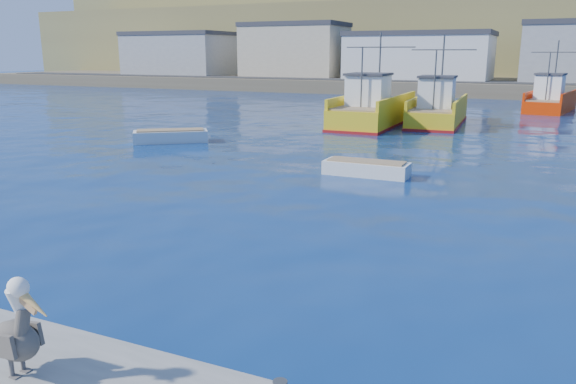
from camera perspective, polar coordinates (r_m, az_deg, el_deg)
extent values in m
plane|color=#072355|center=(12.10, -6.85, -10.62)|extent=(260.00, 260.00, 0.00)
cube|color=brown|center=(81.66, 20.79, 10.13)|extent=(160.00, 30.00, 1.60)
cube|color=brown|center=(107.51, 22.11, 13.51)|extent=(180.00, 40.00, 14.00)
cube|color=brown|center=(127.62, 22.82, 15.62)|extent=(200.00, 40.00, 24.00)
cube|color=#2D2D2D|center=(70.66, 20.16, 10.41)|extent=(150.00, 5.00, 0.10)
cube|color=gray|center=(93.42, -10.91, 13.48)|extent=(16.00, 10.00, 6.00)
cube|color=#333338|center=(93.46, -11.01, 15.50)|extent=(16.32, 10.20, 0.60)
cube|color=tan|center=(83.50, 0.70, 14.03)|extent=(14.00, 9.00, 7.00)
cube|color=#333338|center=(83.59, 0.71, 16.64)|extent=(14.28, 9.18, 0.60)
cube|color=silver|center=(77.97, 13.22, 13.13)|extent=(18.00, 11.00, 5.50)
cube|color=#333338|center=(78.00, 13.35, 15.36)|extent=(18.36, 11.22, 0.60)
cube|color=gold|center=(41.03, 8.71, 7.78)|extent=(3.62, 10.77, 1.40)
cube|color=gold|center=(40.51, 11.09, 9.09)|extent=(0.25, 10.54, 0.70)
cube|color=gold|center=(41.42, 6.49, 9.36)|extent=(0.25, 10.54, 0.70)
cube|color=maroon|center=(41.10, 8.68, 6.88)|extent=(3.69, 10.99, 0.25)
cube|color=#8C7251|center=(40.96, 8.75, 8.82)|extent=(3.33, 10.34, 0.10)
cube|color=white|center=(39.33, 8.15, 10.17)|extent=(2.52, 2.70, 2.00)
cube|color=#333338|center=(39.28, 8.21, 11.77)|extent=(2.70, 3.02, 0.15)
cylinder|color=#4C4C4C|center=(41.85, 9.29, 12.27)|extent=(0.12, 0.12, 5.00)
cylinder|color=#4C4C4C|center=(37.74, 7.49, 11.40)|extent=(0.10, 0.10, 4.00)
cylinder|color=#4C4C4C|center=(41.84, 9.37, 14.32)|extent=(5.02, 0.10, 0.08)
cube|color=gold|center=(42.19, 14.97, 7.51)|extent=(3.68, 9.51, 1.22)
cube|color=gold|center=(41.94, 17.13, 8.65)|extent=(0.64, 9.17, 0.70)
cube|color=gold|center=(42.31, 12.99, 8.95)|extent=(0.64, 9.17, 0.70)
cube|color=maroon|center=(42.25, 14.92, 6.76)|extent=(3.76, 9.70, 0.25)
cube|color=#8C7251|center=(42.12, 15.03, 8.40)|extent=(3.41, 9.12, 0.10)
cube|color=white|center=(40.65, 14.87, 9.71)|extent=(2.37, 2.45, 2.00)
cube|color=#333338|center=(40.59, 14.97, 11.26)|extent=(2.55, 2.74, 0.15)
cylinder|color=#4C4C4C|center=(42.91, 15.39, 11.75)|extent=(0.13, 0.13, 5.00)
cylinder|color=#4C4C4C|center=(39.21, 14.68, 10.90)|extent=(0.10, 0.10, 4.00)
cylinder|color=#4C4C4C|center=(42.89, 15.53, 13.75)|extent=(4.53, 0.30, 0.08)
cube|color=red|center=(54.94, 25.07, 7.99)|extent=(4.37, 8.51, 1.05)
cube|color=red|center=(54.67, 26.65, 8.73)|extent=(1.52, 7.87, 0.70)
cube|color=red|center=(55.13, 23.69, 9.06)|extent=(1.52, 7.87, 0.70)
cube|color=#8C7251|center=(54.90, 25.13, 8.59)|extent=(4.07, 8.15, 0.10)
cube|color=white|center=(53.64, 25.03, 9.63)|extent=(2.44, 2.36, 2.00)
cube|color=#333338|center=(53.59, 25.15, 10.80)|extent=(2.63, 2.62, 0.15)
cylinder|color=#4C4C4C|center=(55.58, 25.54, 11.14)|extent=(0.14, 0.14, 5.00)
cylinder|color=#4C4C4C|center=(52.40, 24.90, 10.56)|extent=(0.12, 0.12, 4.00)
cylinder|color=#4C4C4C|center=(55.56, 25.71, 12.68)|extent=(4.21, 0.80, 0.08)
cube|color=silver|center=(33.08, -11.82, 5.41)|extent=(4.19, 3.64, 0.83)
cube|color=#8C7251|center=(33.02, -11.86, 6.17)|extent=(3.67, 3.14, 0.08)
cube|color=silver|center=(23.80, 7.95, 2.21)|extent=(3.55, 1.26, 0.71)
cube|color=#8C7251|center=(23.72, 7.98, 3.12)|extent=(3.20, 0.99, 0.07)
cylinder|color=#595451|center=(9.29, -26.27, -15.67)|extent=(0.07, 0.07, 0.29)
cube|color=#595451|center=(9.32, -25.97, -16.51)|extent=(0.15, 0.12, 0.02)
cylinder|color=#595451|center=(9.38, -25.35, -15.27)|extent=(0.07, 0.07, 0.29)
cube|color=#595451|center=(9.41, -25.06, -16.09)|extent=(0.15, 0.12, 0.02)
ellipsoid|color=#38332D|center=(9.15, -25.96, -13.43)|extent=(0.86, 0.54, 0.58)
cube|color=#38332D|center=(9.04, -27.23, -13.71)|extent=(0.65, 0.10, 0.42)
cube|color=#38332D|center=(9.27, -24.96, -12.77)|extent=(0.65, 0.10, 0.42)
cylinder|color=#38332D|center=(8.87, -25.40, -11.99)|extent=(0.21, 0.31, 0.46)
cylinder|color=white|center=(8.77, -25.84, -9.88)|extent=(0.20, 0.30, 0.43)
ellipsoid|color=white|center=(8.64, -25.73, -8.71)|extent=(0.35, 0.28, 0.29)
cone|color=gold|center=(8.51, -24.51, -10.26)|extent=(0.58, 0.17, 0.40)
cube|color=tan|center=(8.61, -24.92, -10.32)|extent=(0.35, 0.07, 0.25)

